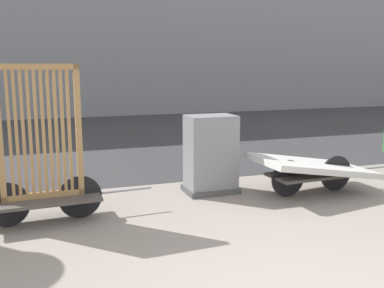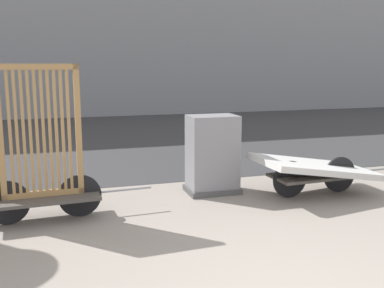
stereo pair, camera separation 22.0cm
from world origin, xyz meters
name	(u,v)px [view 1 (the left image)]	position (x,y,z in m)	size (l,w,h in m)	color
road_strip	(116,137)	(0.00, 9.10, 0.00)	(56.00, 9.79, 0.01)	#38383A
bike_cart_with_bedframe	(43,167)	(-1.90, 2.94, 0.70)	(2.06, 0.68, 1.92)	#4C4742
bike_cart_with_mattress	(313,168)	(1.91, 2.94, 0.39)	(2.27, 1.09, 0.61)	#4C4742
utility_cabinet	(211,157)	(0.49, 3.51, 0.54)	(0.78, 0.56, 1.17)	#4C4C4C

